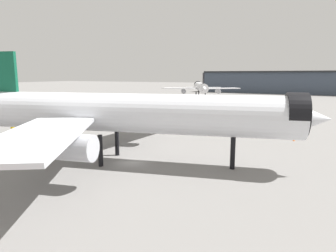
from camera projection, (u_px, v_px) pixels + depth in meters
name	position (u px, v px, depth m)	size (l,w,h in m)	color
ground	(131.00, 163.00, 47.58)	(900.00, 900.00, 0.00)	slate
airliner_near_gate	(122.00, 114.00, 47.12)	(60.49, 54.22, 17.75)	silver
airliner_far_taxiway	(201.00, 87.00, 175.05)	(42.22, 47.30, 14.86)	white
baggage_tug_wing	(18.00, 129.00, 71.21)	(2.75, 3.55, 1.85)	black
baggage_cart_trailing	(161.00, 121.00, 84.25)	(2.88, 2.79, 1.82)	black
traffic_cone_near_nose	(106.00, 125.00, 81.17)	(0.62, 0.62, 0.77)	#F2600C
traffic_cone_wingtip	(294.00, 140.00, 63.21)	(0.45, 0.45, 0.56)	#F2600C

